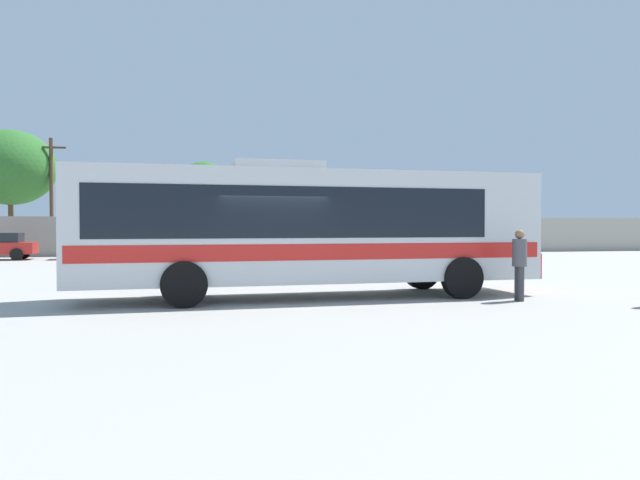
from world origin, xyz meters
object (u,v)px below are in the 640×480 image
roadside_tree_midleft (204,183)px  parked_car_second_maroon (101,244)px  roadside_tree_left (10,168)px  roadside_tree_midright (353,196)px  coach_bus_silver_red (305,226)px  attendant_by_bus_door (519,261)px  utility_pole_near (51,193)px

roadside_tree_midleft → parked_car_second_maroon: bearing=-120.2°
roadside_tree_left → roadside_tree_midright: size_ratio=1.36×
coach_bus_silver_red → roadside_tree_midleft: (-1.34, 30.74, 3.12)m
attendant_by_bus_door → roadside_tree_left: bearing=121.8°
utility_pole_near → roadside_tree_left: roadside_tree_left is taller
parked_car_second_maroon → roadside_tree_left: roadside_tree_left is taller
parked_car_second_maroon → utility_pole_near: utility_pole_near is taller
coach_bus_silver_red → roadside_tree_midleft: 30.93m
parked_car_second_maroon → utility_pole_near: (-3.72, 6.58, 3.08)m
attendant_by_bus_door → parked_car_second_maroon: (-12.22, 22.36, -0.18)m
attendant_by_bus_door → parked_car_second_maroon: size_ratio=0.42×
attendant_by_bus_door → roadside_tree_midright: 31.62m
roadside_tree_midright → parked_car_second_maroon: bearing=-152.5°
parked_car_second_maroon → utility_pole_near: bearing=119.5°
parked_car_second_maroon → roadside_tree_midleft: roadside_tree_midleft is taller
attendant_by_bus_door → roadside_tree_midright: roadside_tree_midright is taller
attendant_by_bus_door → roadside_tree_left: (-18.61, 30.05, 4.59)m
coach_bus_silver_red → parked_car_second_maroon: bearing=109.6°
attendant_by_bus_door → roadside_tree_midleft: bearing=100.9°
coach_bus_silver_red → parked_car_second_maroon: (-7.31, 20.50, -1.03)m
roadside_tree_midleft → roadside_tree_midright: roadside_tree_midleft is taller
attendant_by_bus_door → roadside_tree_midright: (4.62, 31.14, 3.04)m
coach_bus_silver_red → attendant_by_bus_door: 5.32m
attendant_by_bus_door → roadside_tree_midleft: (-6.25, 32.60, 3.96)m
coach_bus_silver_red → roadside_tree_left: 31.57m
parked_car_second_maroon → roadside_tree_left: 11.08m
attendant_by_bus_door → roadside_tree_left: 35.65m
attendant_by_bus_door → roadside_tree_left: roadside_tree_left is taller
parked_car_second_maroon → roadside_tree_midleft: 12.55m
roadside_tree_left → roadside_tree_midleft: size_ratio=1.23×
utility_pole_near → roadside_tree_midright: (20.56, 2.20, 0.14)m
attendant_by_bus_door → utility_pole_near: size_ratio=0.23×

